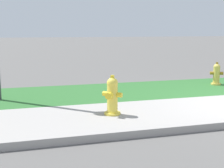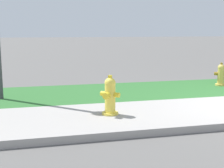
# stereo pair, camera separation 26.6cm
# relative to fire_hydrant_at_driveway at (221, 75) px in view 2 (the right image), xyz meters

# --- Properties ---
(grass_verge) EXTENTS (18.00, 2.42, 0.01)m
(grass_verge) POSITION_rel_fire_hydrant_at_driveway_xyz_m (-0.64, -0.13, -0.31)
(grass_verge) COLOR #2D662D
(grass_verge) RESTS_ON ground
(fire_hydrant_at_driveway) EXTENTS (0.36, 0.34, 0.65)m
(fire_hydrant_at_driveway) POSITION_rel_fire_hydrant_at_driveway_xyz_m (0.00, 0.00, 0.00)
(fire_hydrant_at_driveway) COLOR gold
(fire_hydrant_at_driveway) RESTS_ON ground
(fire_hydrant_mid_block) EXTENTS (0.35, 0.35, 0.75)m
(fire_hydrant_mid_block) POSITION_rel_fire_hydrant_at_driveway_xyz_m (-3.74, -2.25, 0.05)
(fire_hydrant_mid_block) COLOR yellow
(fire_hydrant_mid_block) RESTS_ON ground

